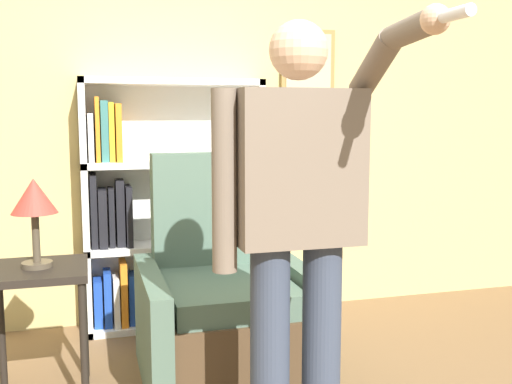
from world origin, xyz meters
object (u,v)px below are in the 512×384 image
at_px(bookcase, 157,209).
at_px(armchair, 223,308).
at_px(person_standing, 298,218).
at_px(side_table, 38,291).
at_px(table_lamp, 34,202).

xyz_separation_m(bookcase, armchair, (0.24, -0.83, -0.42)).
xyz_separation_m(bookcase, person_standing, (0.32, -1.74, 0.21)).
relative_size(armchair, side_table, 1.77).
bearing_deg(bookcase, table_lamp, -127.09).
distance_m(armchair, side_table, 0.93).
bearing_deg(armchair, bookcase, 106.44).
bearing_deg(armchair, side_table, -177.20).
bearing_deg(table_lamp, person_standing, -41.45).
height_order(armchair, side_table, armchair).
distance_m(person_standing, side_table, 1.39).
xyz_separation_m(armchair, side_table, (-0.91, -0.04, 0.18)).
bearing_deg(side_table, armchair, 2.80).
xyz_separation_m(bookcase, table_lamp, (-0.66, -0.87, 0.19)).
bearing_deg(person_standing, side_table, 138.55).
bearing_deg(armchair, person_standing, -85.01).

